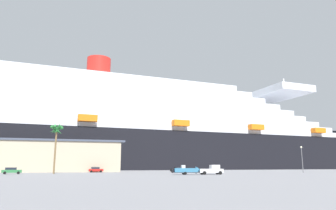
% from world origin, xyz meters
% --- Properties ---
extents(ground_plane, '(600.00, 600.00, 0.00)m').
position_xyz_m(ground_plane, '(0.00, 30.00, 0.00)').
color(ground_plane, gray).
extents(cruise_ship, '(292.21, 44.70, 60.89)m').
position_xyz_m(cruise_ship, '(19.35, 74.59, 18.25)').
color(cruise_ship, black).
rests_on(cruise_ship, ground_plane).
extents(terminal_building, '(67.71, 23.23, 10.03)m').
position_xyz_m(terminal_building, '(-44.51, 32.04, 5.04)').
color(terminal_building, '#B7A88C').
rests_on(terminal_building, ground_plane).
extents(pickup_truck, '(5.82, 2.87, 2.20)m').
position_xyz_m(pickup_truck, '(2.14, -12.87, 1.04)').
color(pickup_truck, silver).
rests_on(pickup_truck, ground_plane).
extents(small_boat_on_trailer, '(7.40, 2.55, 2.15)m').
position_xyz_m(small_boat_on_trailer, '(-3.41, -12.12, 0.97)').
color(small_boat_on_trailer, '#595960').
rests_on(small_boat_on_trailer, ground_plane).
extents(palm_tree, '(3.52, 3.61, 12.49)m').
position_xyz_m(palm_tree, '(-32.51, 6.37, 10.39)').
color(palm_tree, brown).
rests_on(palm_tree, ground_plane).
extents(street_lamp, '(0.56, 0.56, 7.65)m').
position_xyz_m(street_lamp, '(36.00, -4.17, 5.01)').
color(street_lamp, slate).
rests_on(street_lamp, ground_plane).
extents(parked_car_red_hatchback, '(4.30, 2.04, 1.58)m').
position_xyz_m(parked_car_red_hatchback, '(-20.75, 19.42, 0.83)').
color(parked_car_red_hatchback, red).
rests_on(parked_car_red_hatchback, ground_plane).
extents(parked_car_black_coupe, '(4.82, 2.60, 1.58)m').
position_xyz_m(parked_car_black_coupe, '(2.69, 10.46, 0.83)').
color(parked_car_black_coupe, black).
rests_on(parked_car_black_coupe, ground_plane).
extents(parked_car_green_wagon, '(4.62, 2.40, 1.58)m').
position_xyz_m(parked_car_green_wagon, '(-42.14, 5.89, 0.83)').
color(parked_car_green_wagon, '#2D723F').
rests_on(parked_car_green_wagon, ground_plane).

